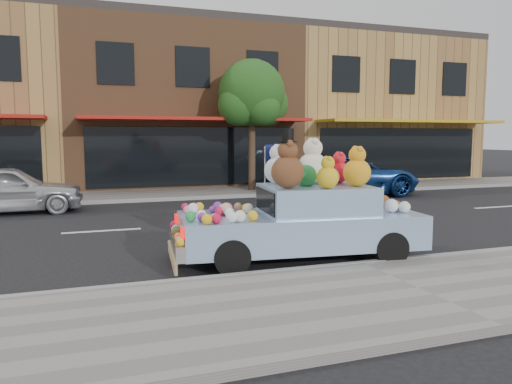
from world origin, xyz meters
name	(u,v)px	position (x,y,z in m)	size (l,w,h in m)	color
ground	(260,222)	(0.00, 0.00, 0.00)	(120.00, 120.00, 0.00)	black
near_sidewalk	(418,291)	(0.00, -6.50, 0.06)	(60.00, 3.00, 0.12)	gray
far_sidewalk	(203,193)	(0.00, 6.50, 0.06)	(60.00, 3.00, 0.12)	gray
near_kerb	(361,265)	(0.00, -5.00, 0.07)	(60.00, 0.12, 0.13)	gray
far_kerb	(213,197)	(0.00, 5.00, 0.07)	(60.00, 0.12, 0.13)	gray
storefront_mid	(175,107)	(0.00, 11.97, 3.64)	(10.00, 9.80, 7.30)	#8C5D3B
storefront_right	(357,110)	(10.00, 11.97, 3.64)	(10.00, 9.80, 7.30)	#A98447
street_tree	(252,99)	(2.03, 6.55, 3.69)	(3.00, 2.70, 5.22)	#38281C
car_silver	(7,189)	(-6.46, 3.71, 0.71)	(1.68, 4.17, 1.42)	silver
car_blue	(348,176)	(5.10, 4.34, 0.75)	(2.50, 5.43, 1.51)	navy
art_car	(302,215)	(-0.67, -4.04, 0.82)	(4.65, 2.23, 2.37)	black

